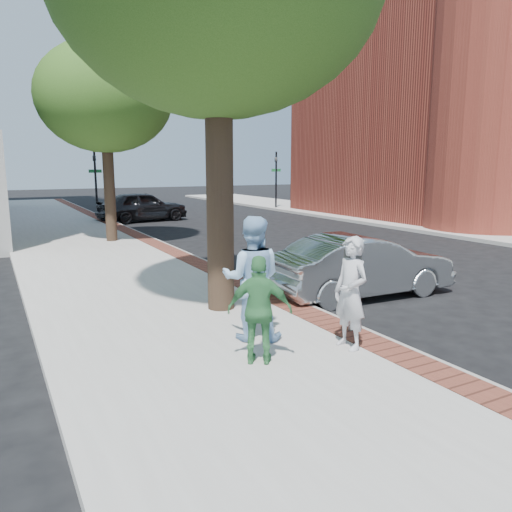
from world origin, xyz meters
TOP-DOWN VIEW (x-y plane):
  - ground at (0.00, 0.00)m, footprint 120.00×120.00m
  - sidewalk at (-1.50, 8.00)m, footprint 5.00×60.00m
  - brick_strip at (0.70, 8.00)m, footprint 0.60×60.00m
  - curb at (1.05, 8.00)m, footprint 0.10×60.00m
  - sidewalk_far at (14.50, 8.00)m, footprint 5.00×60.00m
  - church at (20.98, 13.13)m, footprint 19.00×16.00m
  - signal_near at (0.90, 22.00)m, footprint 0.70×0.15m
  - signal_far at (12.50, 22.00)m, footprint 0.70×0.15m
  - tree_far at (-0.50, 12.00)m, footprint 4.80×4.80m
  - parking_meter at (0.74, -0.42)m, footprint 0.12×0.32m
  - person_gray at (0.24, -1.02)m, footprint 0.45×0.65m
  - person_officer at (-0.89, 0.05)m, footprint 1.22×1.15m
  - person_green at (-1.27, -0.90)m, footprint 0.97×0.80m
  - sedan_silver at (2.79, 1.73)m, footprint 4.30×1.66m
  - bg_car at (2.69, 19.19)m, footprint 4.85×2.44m

SIDE VIEW (x-z plane):
  - ground at x=0.00m, z-range 0.00..0.00m
  - sidewalk at x=-1.50m, z-range 0.00..0.15m
  - curb at x=1.05m, z-range 0.00..0.15m
  - sidewalk_far at x=14.50m, z-range 0.00..0.15m
  - brick_strip at x=0.70m, z-range 0.15..0.16m
  - sedan_silver at x=2.79m, z-range 0.00..1.40m
  - bg_car at x=2.69m, z-range 0.00..1.59m
  - person_green at x=-1.27m, z-range 0.15..1.70m
  - person_gray at x=0.24m, z-range 0.15..1.88m
  - person_officer at x=-0.89m, z-range 0.15..2.14m
  - parking_meter at x=0.74m, z-range 0.47..1.94m
  - signal_near at x=0.90m, z-range 0.35..4.15m
  - signal_far at x=12.50m, z-range 0.35..4.15m
  - tree_far at x=-0.50m, z-range 1.73..8.87m
  - church at x=20.98m, z-range -2.94..17.46m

